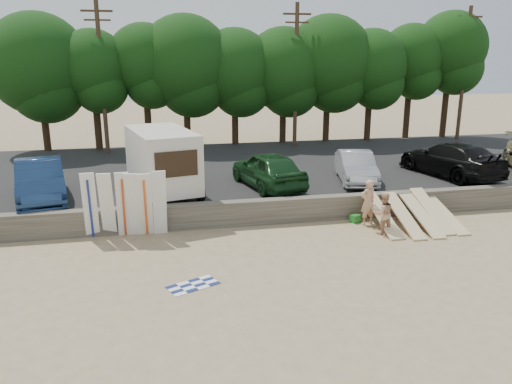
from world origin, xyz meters
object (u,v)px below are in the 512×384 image
car_2 (356,167)px  cooler (355,218)px  box_trailer (162,159)px  car_3 (450,159)px  beachgoer_a (368,202)px  car_1 (268,169)px  car_0 (40,181)px  beachgoer_b (383,213)px

car_2 → cooler: size_ratio=11.52×
box_trailer → car_2: 9.14m
car_3 → beachgoer_a: 7.62m
beachgoer_a → cooler: (-0.34, 0.36, -0.77)m
box_trailer → cooler: size_ratio=12.80×
car_1 → car_0: bearing=-11.2°
car_2 → cooler: car_2 is taller
car_2 → cooler: bearing=-98.9°
car_3 → cooler: car_3 is taller
car_1 → cooler: car_1 is taller
car_1 → beachgoer_b: (3.35, -5.01, -0.73)m
car_3 → beachgoer_a: (-6.26, -4.30, -0.62)m
car_2 → car_3: 5.12m
car_2 → beachgoer_a: car_2 is taller
car_2 → car_3: car_3 is taller
beachgoer_a → car_3: bearing=-160.4°
car_3 → cooler: size_ratio=15.35×
car_2 → car_3: bearing=15.6°
box_trailer → beachgoer_a: bearing=-36.5°
beachgoer_a → cooler: 0.91m
box_trailer → car_0: bearing=164.1°
box_trailer → car_0: box_trailer is taller
box_trailer → cooler: (7.58, -3.07, -2.14)m
car_0 → car_2: bearing=-10.7°
beachgoer_a → car_0: bearing=-30.7°
car_3 → beachgoer_a: car_3 is taller
beachgoer_b → cooler: size_ratio=4.23×
car_2 → car_1: bearing=-165.0°
beachgoer_b → cooler: beachgoer_b is taller
cooler → beachgoer_a: bearing=-68.8°
beachgoer_a → box_trailer: bearing=-38.2°
beachgoer_a → car_1: bearing=-65.6°
cooler → beachgoer_b: bearing=-94.0°
car_1 → cooler: (2.85, -3.56, -1.37)m
car_0 → car_2: size_ratio=1.19×
beachgoer_b → car_2: bearing=-101.8°
car_0 → car_3: car_0 is taller
car_0 → beachgoer_b: car_0 is taller
car_0 → beachgoer_a: 13.47m
car_1 → box_trailer: bearing=-6.7°
car_0 → cooler: car_0 is taller
car_3 → beachgoer_b: 8.19m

